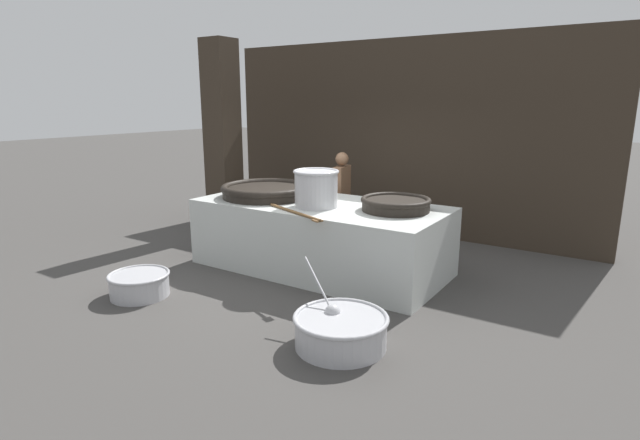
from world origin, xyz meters
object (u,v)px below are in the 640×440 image
object	(u,v)px
prep_bowl_vegetables	(341,329)
prep_bowl_meat	(139,283)
stock_pot	(316,188)
giant_wok_near	(266,190)
giant_wok_far	(396,204)
cook	(341,196)

from	to	relation	value
prep_bowl_vegetables	prep_bowl_meat	world-z (taller)	prep_bowl_vegetables
stock_pot	prep_bowl_meat	world-z (taller)	stock_pot
prep_bowl_vegetables	prep_bowl_meat	distance (m)	2.92
giant_wok_near	prep_bowl_vegetables	distance (m)	3.31
giant_wok_near	giant_wok_far	distance (m)	2.15
giant_wok_far	prep_bowl_vegetables	distance (m)	2.34
cook	prep_bowl_meat	distance (m)	3.68
giant_wok_near	stock_pot	bearing A→B (deg)	-10.21
stock_pot	prep_bowl_meat	xyz separation A→B (m)	(-1.46, -1.98, -1.12)
giant_wok_far	prep_bowl_meat	distance (m)	3.59
stock_pot	prep_bowl_meat	distance (m)	2.70
giant_wok_near	cook	world-z (taller)	cook
giant_wok_near	giant_wok_far	bearing A→B (deg)	5.26
stock_pot	cook	size ratio (longest dim) A/B	0.40
giant_wok_far	prep_bowl_meat	xyz separation A→B (m)	(-2.52, -2.37, -0.94)
giant_wok_near	cook	size ratio (longest dim) A/B	0.86
giant_wok_far	stock_pot	world-z (taller)	stock_pot
stock_pot	prep_bowl_vegetables	world-z (taller)	stock_pot
giant_wok_near	prep_bowl_meat	world-z (taller)	giant_wok_near
prep_bowl_vegetables	prep_bowl_meat	bearing A→B (deg)	-174.98
giant_wok_far	cook	xyz separation A→B (m)	(-1.54, 1.11, -0.23)
giant_wok_far	stock_pot	xyz separation A→B (m)	(-1.06, -0.39, 0.18)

